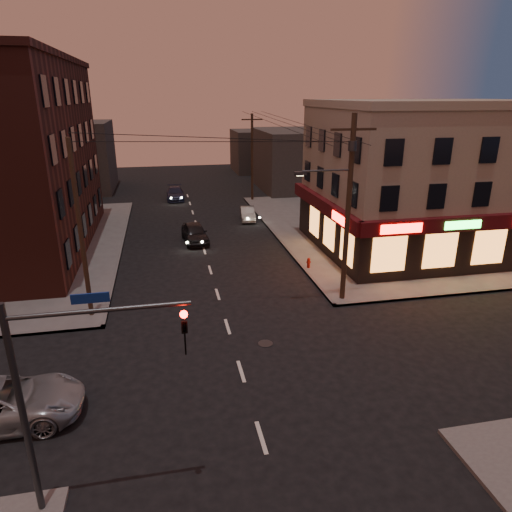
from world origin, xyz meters
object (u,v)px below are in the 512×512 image
object	(u,v)px
sedan_mid	(248,214)
sedan_far	(175,193)
sedan_near	(195,233)
fire_hydrant	(309,262)

from	to	relation	value
sedan_mid	sedan_far	distance (m)	12.01
sedan_far	sedan_near	bearing A→B (deg)	-85.80
fire_hydrant	sedan_near	bearing A→B (deg)	132.18
sedan_mid	sedan_far	xyz separation A→B (m)	(-6.23, 10.27, 0.07)
sedan_near	fire_hydrant	xyz separation A→B (m)	(6.90, -7.62, -0.22)
sedan_near	sedan_far	xyz separation A→B (m)	(-0.93, 15.99, -0.08)
sedan_near	sedan_far	distance (m)	16.01
sedan_far	fire_hydrant	bearing A→B (deg)	-70.77
sedan_near	sedan_mid	xyz separation A→B (m)	(5.30, 5.72, -0.14)
sedan_mid	sedan_far	world-z (taller)	sedan_far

